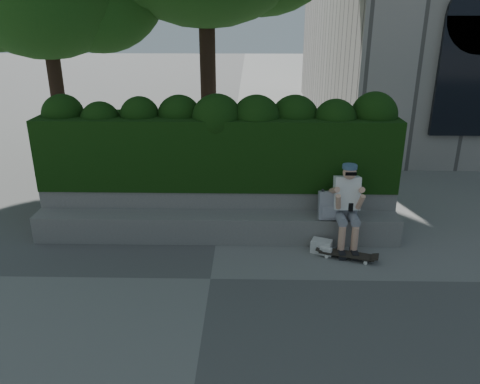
{
  "coord_description": "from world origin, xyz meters",
  "views": [
    {
      "loc": [
        0.55,
        -5.78,
        3.55
      ],
      "look_at": [
        0.4,
        1.0,
        0.95
      ],
      "focal_mm": 35.0,
      "sensor_mm": 36.0,
      "label": 1
    }
  ],
  "objects_px": {
    "skateboard": "(347,254)",
    "backpack_plaid": "(328,205)",
    "backpack_ground": "(321,246)",
    "person": "(347,203)"
  },
  "relations": [
    {
      "from": "skateboard",
      "to": "person",
      "type": "bearing_deg",
      "value": 104.52
    },
    {
      "from": "backpack_plaid",
      "to": "skateboard",
      "type": "bearing_deg",
      "value": -65.35
    },
    {
      "from": "skateboard",
      "to": "backpack_plaid",
      "type": "height_order",
      "value": "backpack_plaid"
    },
    {
      "from": "person",
      "to": "backpack_plaid",
      "type": "relative_size",
      "value": 3.06
    },
    {
      "from": "person",
      "to": "skateboard",
      "type": "distance_m",
      "value": 0.8
    },
    {
      "from": "backpack_plaid",
      "to": "backpack_ground",
      "type": "relative_size",
      "value": 1.46
    },
    {
      "from": "backpack_ground",
      "to": "backpack_plaid",
      "type": "bearing_deg",
      "value": 90.49
    },
    {
      "from": "skateboard",
      "to": "backpack_ground",
      "type": "distance_m",
      "value": 0.42
    },
    {
      "from": "skateboard",
      "to": "backpack_plaid",
      "type": "distance_m",
      "value": 0.83
    },
    {
      "from": "backpack_plaid",
      "to": "backpack_ground",
      "type": "bearing_deg",
      "value": -112.09
    }
  ]
}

